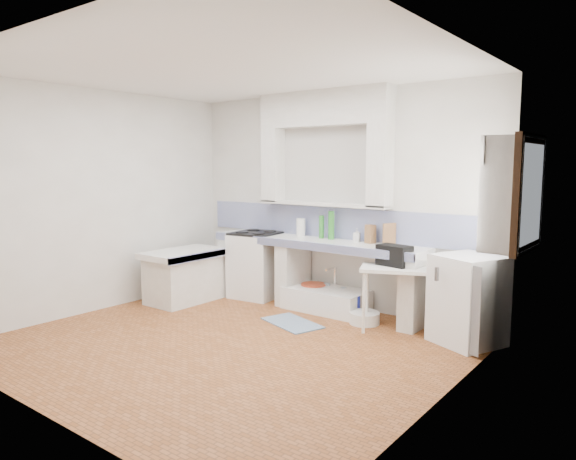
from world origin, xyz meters
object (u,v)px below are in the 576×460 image
Objects in this scene: sink at (326,300)px; side_table at (400,299)px; stove at (256,266)px; fridge at (468,300)px.

sink is 1.21× the size of side_table.
stove is 0.96× the size of fridge.
side_table is at bearing -11.86° from stove.
stove is at bearing -158.74° from fridge.
stove is at bearing 151.58° from side_table.
fridge is at bearing -4.90° from sink.
stove is 2.30m from side_table.
side_table is at bearing -9.97° from sink.
fridge is (0.74, 0.04, 0.10)m from side_table.
side_table is (2.30, -0.19, -0.08)m from stove.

